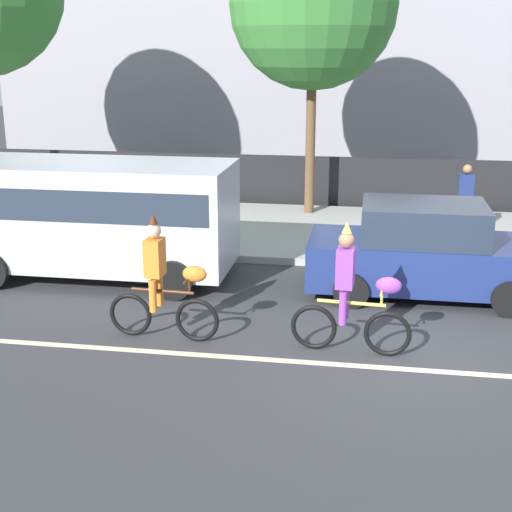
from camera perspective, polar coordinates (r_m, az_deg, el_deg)
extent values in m
plane|color=#38383A|center=(10.46, 11.27, -7.68)|extent=(80.00, 80.00, 0.00)
cube|color=beige|center=(10.00, 11.34, -8.82)|extent=(36.00, 0.14, 0.01)
cube|color=#ADAAA3|center=(16.59, 10.73, 1.69)|extent=(60.00, 5.00, 0.15)
cube|color=black|center=(19.29, 10.69, 5.65)|extent=(40.00, 0.08, 1.40)
cube|color=#99939E|center=(27.59, 12.13, 15.10)|extent=(28.00, 8.00, 7.48)
torus|color=black|center=(10.59, -4.73, -5.13)|extent=(0.67, 0.11, 0.67)
torus|color=black|center=(10.93, -10.01, -4.63)|extent=(0.67, 0.11, 0.67)
cylinder|color=#4C2614|center=(10.61, -7.49, -2.79)|extent=(0.97, 0.11, 0.05)
cylinder|color=#4C2614|center=(10.63, -8.27, -2.27)|extent=(0.04, 0.04, 0.18)
cylinder|color=#4C2614|center=(10.44, -5.35, -2.38)|extent=(0.04, 0.04, 0.23)
cylinder|color=#4C2614|center=(10.40, -5.37, -1.78)|extent=(0.06, 0.50, 0.03)
ellipsoid|color=orange|center=(10.35, -4.93, -1.44)|extent=(0.37, 0.22, 0.24)
cube|color=orange|center=(10.48, -8.11, -0.12)|extent=(0.26, 0.33, 0.56)
sphere|color=beige|center=(10.38, -8.20, 2.00)|extent=(0.22, 0.22, 0.22)
cone|color=#4C2614|center=(10.34, -8.24, 2.97)|extent=(0.14, 0.14, 0.16)
cylinder|color=orange|center=(10.53, -8.26, -3.20)|extent=(0.11, 0.11, 0.48)
cylinder|color=orange|center=(10.78, -7.73, -2.71)|extent=(0.11, 0.11, 0.48)
torus|color=black|center=(10.24, 10.47, -6.14)|extent=(0.67, 0.12, 0.67)
torus|color=black|center=(10.34, 4.64, -5.68)|extent=(0.67, 0.12, 0.67)
cylinder|color=#E5D84C|center=(10.12, 7.63, -3.74)|extent=(0.97, 0.12, 0.05)
cylinder|color=#E5D84C|center=(10.11, 6.80, -3.20)|extent=(0.04, 0.04, 0.18)
cylinder|color=#E5D84C|center=(10.05, 10.03, -3.30)|extent=(0.04, 0.04, 0.23)
cylinder|color=#E5D84C|center=(10.02, 10.07, -2.68)|extent=(0.07, 0.50, 0.03)
ellipsoid|color=purple|center=(9.99, 10.57, -2.34)|extent=(0.37, 0.23, 0.24)
cube|color=purple|center=(9.97, 7.17, -0.95)|extent=(0.26, 0.34, 0.56)
sphere|color=#9E7051|center=(9.86, 7.25, 1.27)|extent=(0.22, 0.22, 0.22)
cone|color=#E5D84C|center=(9.81, 7.29, 2.28)|extent=(0.14, 0.14, 0.16)
cylinder|color=purple|center=(10.02, 6.96, -4.18)|extent=(0.11, 0.11, 0.48)
cylinder|color=purple|center=(10.28, 7.15, -3.65)|extent=(0.11, 0.11, 0.48)
cube|color=silver|center=(13.58, -12.53, 3.33)|extent=(5.00, 2.00, 1.90)
cube|color=#283342|center=(13.36, -11.02, 4.75)|extent=(3.90, 2.02, 0.56)
cylinder|color=black|center=(12.36, -6.63, -1.92)|extent=(0.70, 0.22, 0.70)
cylinder|color=black|center=(14.20, -4.44, 0.59)|extent=(0.70, 0.22, 0.70)
cylinder|color=black|center=(15.36, -16.86, 1.13)|extent=(0.70, 0.22, 0.70)
cube|color=navy|center=(12.77, 13.51, -0.48)|extent=(4.10, 1.72, 0.80)
cube|color=#232D3D|center=(12.58, 13.27, 2.68)|extent=(2.10, 1.58, 0.64)
cylinder|color=black|center=(12.22, 19.62, -3.25)|extent=(0.60, 0.20, 0.60)
cylinder|color=black|center=(13.83, 18.45, -0.88)|extent=(0.60, 0.20, 0.60)
cylinder|color=black|center=(12.01, 7.61, -2.75)|extent=(0.60, 0.20, 0.60)
cylinder|color=black|center=(13.65, 7.88, -0.40)|extent=(0.60, 0.20, 0.60)
cylinder|color=brown|center=(17.94, 4.37, 9.17)|extent=(0.24, 0.24, 3.62)
sphere|color=#387A33|center=(17.83, 4.61, 19.45)|extent=(3.99, 3.99, 3.99)
cylinder|color=#33333D|center=(16.36, 16.26, 2.91)|extent=(0.20, 0.20, 0.85)
cube|color=navy|center=(16.22, 16.46, 5.33)|extent=(0.32, 0.20, 0.56)
sphere|color=#9E7051|center=(16.15, 16.57, 6.68)|extent=(0.20, 0.20, 0.20)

